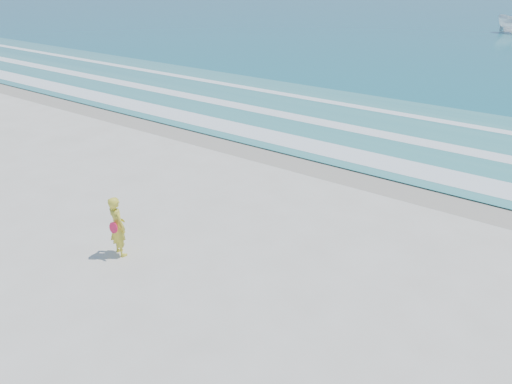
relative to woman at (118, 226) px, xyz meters
The scene contains 7 objects.
ground 2.29m from the woman, 25.16° to the right, with size 400.00×400.00×0.00m, color silver.
wet_sand 8.35m from the woman, 76.42° to the left, with size 400.00×2.40×0.00m, color #B2A893.
shallow 13.25m from the woman, 81.51° to the left, with size 400.00×10.00×0.01m, color #59B7AD.
foam_near 9.61m from the woman, 78.25° to the left, with size 400.00×1.40×0.01m, color white.
foam_mid 12.46m from the woman, 80.97° to the left, with size 400.00×0.90×0.01m, color white.
foam_far 15.72m from the woman, 82.86° to the left, with size 400.00×0.60×0.01m, color white.
woman is the anchor object (origin of this frame).
Camera 1 is at (6.84, -5.53, 6.49)m, focal length 35.00 mm.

